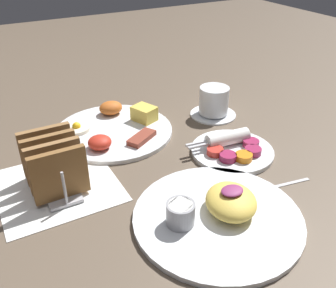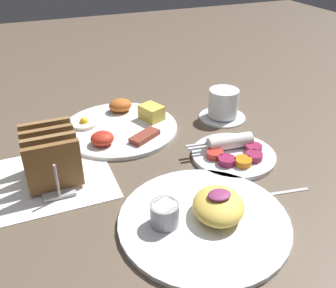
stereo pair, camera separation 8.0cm
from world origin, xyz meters
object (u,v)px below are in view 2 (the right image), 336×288
at_px(plate_foreground, 205,216).
at_px(coffee_cup, 223,105).
at_px(plate_breakfast, 121,125).
at_px(toast_rack, 51,157).
at_px(plate_condiments, 233,153).

height_order(plate_foreground, coffee_cup, coffee_cup).
height_order(plate_breakfast, toast_rack, toast_rack).
distance_m(plate_condiments, coffee_cup, 0.19).
relative_size(plate_breakfast, toast_rack, 1.91).
height_order(plate_condiments, plate_foreground, plate_foreground).
relative_size(plate_breakfast, plate_foreground, 0.97).
height_order(plate_breakfast, plate_foreground, plate_foreground).
relative_size(plate_breakfast, coffee_cup, 2.35).
xyz_separation_m(plate_breakfast, plate_foreground, (0.04, -0.37, 0.00)).
xyz_separation_m(plate_breakfast, coffee_cup, (0.26, -0.04, 0.03)).
bearing_deg(plate_breakfast, coffee_cup, -8.35).
relative_size(plate_foreground, coffee_cup, 2.42).
xyz_separation_m(toast_rack, coffee_cup, (0.44, 0.11, -0.02)).
xyz_separation_m(plate_foreground, coffee_cup, (0.22, 0.34, 0.02)).
bearing_deg(plate_foreground, toast_rack, 134.03).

